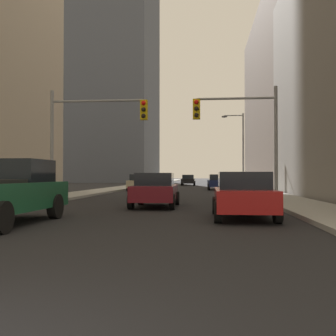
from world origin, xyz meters
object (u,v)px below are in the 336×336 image
sedan_beige (140,183)px  sedan_black (188,180)px  sedan_red (243,195)px  sedan_navy (217,182)px  sedan_maroon (155,190)px  pickup_truck_green (3,192)px  traffic_signal_near_left (94,125)px  traffic_signal_near_right (239,124)px

sedan_beige → sedan_black: size_ratio=1.00×
sedan_red → sedan_beige: same height
sedan_beige → sedan_navy: 8.00m
sedan_red → sedan_black: 43.44m
sedan_maroon → sedan_beige: (-3.67, 18.24, 0.00)m
sedan_black → pickup_truck_green: bearing=-94.3°
sedan_black → traffic_signal_near_left: size_ratio=0.70×
pickup_truck_green → sedan_black: (3.46, 45.45, -0.16)m
pickup_truck_green → sedan_black: bearing=85.7°
sedan_beige → sedan_navy: size_ratio=0.99×
pickup_truck_green → sedan_navy: size_ratio=1.28×
sedan_navy → sedan_black: bearing=102.0°
sedan_red → sedan_black: same height
sedan_red → sedan_beige: size_ratio=1.00×
sedan_maroon → traffic_signal_near_left: (-3.71, 3.14, 3.34)m
pickup_truck_green → sedan_red: size_ratio=1.29×
traffic_signal_near_left → sedan_red: bearing=-46.7°
sedan_beige → traffic_signal_near_right: traffic_signal_near_right is taller
traffic_signal_near_right → pickup_truck_green: bearing=-127.8°
sedan_red → sedan_beige: bearing=107.4°
sedan_beige → traffic_signal_near_right: 17.24m
sedan_maroon → traffic_signal_near_left: 5.90m
sedan_maroon → traffic_signal_near_left: size_ratio=0.71×
pickup_truck_green → sedan_maroon: size_ratio=1.28×
pickup_truck_green → sedan_maroon: bearing=61.4°
pickup_truck_green → sedan_red: (7.06, 2.16, -0.16)m
sedan_maroon → sedan_black: (-0.16, 38.83, 0.00)m
sedan_navy → traffic_signal_near_right: bearing=-88.4°
sedan_maroon → traffic_signal_near_right: 6.04m
sedan_beige → sedan_black: same height
traffic_signal_near_right → sedan_red: bearing=-93.9°
sedan_maroon → sedan_navy: 22.19m
pickup_truck_green → traffic_signal_near_left: bearing=90.6°
sedan_red → traffic_signal_near_right: traffic_signal_near_right is taller
sedan_navy → pickup_truck_green: bearing=-103.9°
sedan_beige → traffic_signal_near_left: size_ratio=0.70×
sedan_navy → traffic_signal_near_left: size_ratio=0.71×
sedan_red → sedan_navy: bearing=90.0°
sedan_red → sedan_navy: 26.38m
traffic_signal_near_left → traffic_signal_near_right: size_ratio=1.00×
sedan_navy → sedan_red: bearing=-90.0°
sedan_black → traffic_signal_near_left: (-3.55, -35.69, 3.34)m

